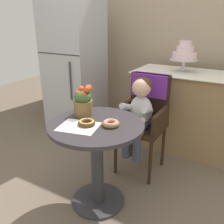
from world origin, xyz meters
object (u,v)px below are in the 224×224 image
seated_child (139,109)px  tiered_cake_stand (185,54)px  wicker_chair (146,107)px  flower_vase (83,101)px  refrigerator (75,68)px  donut_mid (87,123)px  donut_front (111,123)px  cafe_table (97,148)px

seated_child → tiered_cake_stand: (0.18, 0.75, 0.42)m
wicker_chair → flower_vase: flower_vase is taller
wicker_chair → seated_child: bearing=-94.7°
flower_vase → refrigerator: bearing=130.8°
seated_child → flower_vase: bearing=-122.6°
seated_child → refrigerator: refrigerator is taller
flower_vase → seated_child: bearing=57.4°
refrigerator → flower_vase: bearing=-49.2°
tiered_cake_stand → refrigerator: (-1.33, -0.20, -0.24)m
donut_mid → wicker_chair: bearing=79.1°
tiered_cake_stand → donut_front: bearing=-97.4°
refrigerator → donut_front: bearing=-42.9°
donut_front → tiered_cake_stand: 1.34m
donut_front → cafe_table: bearing=-172.2°
cafe_table → tiered_cake_stand: 1.45m
refrigerator → donut_mid: bearing=-49.1°
wicker_chair → tiered_cake_stand: bearing=68.6°
cafe_table → refrigerator: size_ratio=0.42×
seated_child → tiered_cake_stand: tiered_cake_stand is taller
wicker_chair → donut_front: (0.01, -0.69, 0.10)m
wicker_chair → seated_child: (0.00, -0.16, 0.04)m
flower_vase → tiered_cake_stand: bearing=68.7°
cafe_table → donut_front: bearing=7.8°
seated_child → refrigerator: (-1.16, 0.55, 0.17)m
wicker_chair → donut_mid: (-0.15, -0.77, 0.10)m
tiered_cake_stand → refrigerator: refrigerator is taller
wicker_chair → tiered_cake_stand: (0.18, 0.59, 0.45)m
cafe_table → wicker_chair: bearing=81.4°
cafe_table → donut_mid: donut_mid is taller
wicker_chair → flower_vase: size_ratio=3.87×
donut_mid → refrigerator: 1.54m
cafe_table → flower_vase: (-0.18, 0.10, 0.32)m
donut_front → tiered_cake_stand: size_ratio=0.37×
donut_mid → flower_vase: 0.23m
flower_vase → refrigerator: refrigerator is taller
cafe_table → flower_vase: 0.39m
donut_front → refrigerator: refrigerator is taller
wicker_chair → donut_front: 0.70m
donut_mid → seated_child: bearing=76.5°
donut_front → flower_vase: 0.33m
cafe_table → donut_front: size_ratio=5.81×
cafe_table → seated_child: seated_child is taller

